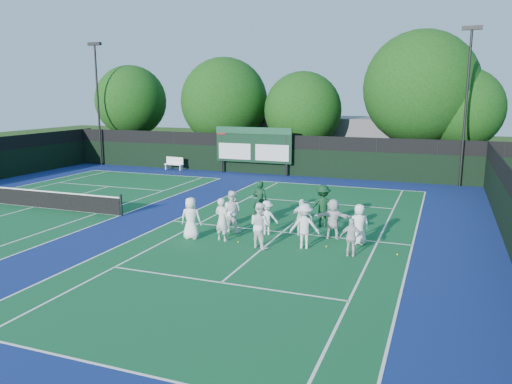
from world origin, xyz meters
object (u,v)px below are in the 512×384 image
(tennis_net, at_px, (34,198))
(coach_left, at_px, (260,201))
(scoreboard, at_px, (253,145))
(bench, at_px, (174,163))

(tennis_net, bearing_deg, coach_left, 7.74)
(tennis_net, xyz_separation_m, coach_left, (12.32, 1.67, 0.47))
(scoreboard, height_order, tennis_net, scoreboard)
(tennis_net, height_order, coach_left, coach_left)
(bench, relative_size, coach_left, 0.86)
(scoreboard, height_order, bench, scoreboard)
(tennis_net, relative_size, bench, 6.79)
(scoreboard, relative_size, coach_left, 3.10)
(bench, xyz_separation_m, coach_left, (12.01, -12.70, 0.41))
(bench, bearing_deg, tennis_net, -91.24)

